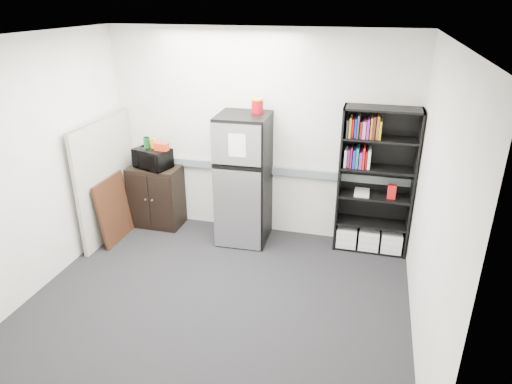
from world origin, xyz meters
TOP-DOWN VIEW (x-y plane):
  - floor at (0.00, 0.00)m, footprint 4.00×4.00m
  - wall_back at (0.00, 1.75)m, footprint 4.00×0.02m
  - wall_right at (2.00, 0.00)m, footprint 0.02×3.50m
  - wall_left at (-2.00, 0.00)m, footprint 0.02×3.50m
  - ceiling at (0.00, 0.00)m, footprint 4.00×3.50m
  - electrical_raceway at (0.00, 1.72)m, footprint 3.92×0.05m
  - wall_note at (-0.35, 1.74)m, footprint 0.14×0.00m
  - bookshelf at (1.53, 1.57)m, footprint 0.90×0.34m
  - cubicle_partition at (-1.90, 1.08)m, footprint 0.06×1.30m
  - cabinet at (-1.42, 1.50)m, footprint 0.70×0.46m
  - microwave at (-1.42, 1.48)m, footprint 0.55×0.45m
  - snack_box_a at (-1.50, 1.52)m, footprint 0.08×0.06m
  - snack_box_b at (-1.50, 1.52)m, footprint 0.07×0.06m
  - snack_box_c at (-1.40, 1.52)m, footprint 0.08×0.07m
  - snack_bag at (-1.26, 1.47)m, footprint 0.19×0.11m
  - refrigerator at (-0.11, 1.42)m, footprint 0.66×0.69m
  - coffee_can at (0.04, 1.55)m, footprint 0.15×0.15m
  - framed_poster at (-1.77, 0.96)m, footprint 0.14×0.67m

SIDE VIEW (x-z plane):
  - floor at x=0.00m, z-range 0.00..0.00m
  - framed_poster at x=-1.77m, z-range 0.00..0.87m
  - cabinet at x=-1.42m, z-range 0.00..0.87m
  - cubicle_partition at x=-1.90m, z-range 0.00..1.62m
  - refrigerator at x=-0.11m, z-range 0.00..1.70m
  - electrical_raceway at x=0.00m, z-range 0.85..0.95m
  - bookshelf at x=1.53m, z-range -0.01..1.84m
  - microwave at x=-1.42m, z-range 0.87..1.14m
  - snack_bag at x=-1.26m, z-range 1.14..1.24m
  - snack_box_c at x=-1.40m, z-range 1.14..1.28m
  - snack_box_a at x=-1.50m, z-range 1.14..1.29m
  - snack_box_b at x=-1.50m, z-range 1.14..1.29m
  - wall_back at x=0.00m, z-range 0.00..2.70m
  - wall_right at x=2.00m, z-range 0.00..2.70m
  - wall_left at x=-2.00m, z-range 0.00..2.70m
  - wall_note at x=-0.35m, z-range 1.50..1.60m
  - coffee_can at x=0.04m, z-range 1.70..1.90m
  - ceiling at x=0.00m, z-range 2.69..2.71m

